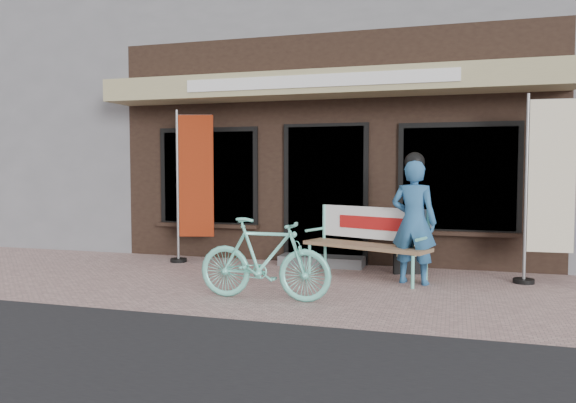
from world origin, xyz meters
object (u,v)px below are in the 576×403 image
(nobori_cream, at_px, (547,186))
(menu_stand, at_px, (409,244))
(nobori_red, at_px, (193,184))
(bench, at_px, (369,236))
(person, at_px, (414,219))
(bicycle, at_px, (264,259))

(nobori_cream, height_order, menu_stand, nobori_cream)
(nobori_red, height_order, nobori_cream, nobori_cream)
(bench, bearing_deg, person, 0.17)
(nobori_cream, bearing_deg, menu_stand, 171.10)
(bicycle, bearing_deg, bench, -30.30)
(person, xyz_separation_m, nobori_cream, (1.64, 0.44, 0.43))
(person, distance_m, bicycle, 2.14)
(person, relative_size, menu_stand, 2.03)
(nobori_red, height_order, menu_stand, nobori_red)
(bench, distance_m, nobori_red, 2.99)
(person, xyz_separation_m, bicycle, (-1.57, -1.41, -0.37))
(nobori_cream, xyz_separation_m, menu_stand, (-1.75, 0.20, -0.84))
(nobori_cream, distance_m, menu_stand, 1.95)
(menu_stand, bearing_deg, bicycle, -145.04)
(bicycle, xyz_separation_m, menu_stand, (1.46, 2.04, -0.04))
(bench, xyz_separation_m, bicycle, (-0.95, -1.64, -0.10))
(bicycle, bearing_deg, nobori_red, 42.27)
(person, relative_size, bicycle, 1.09)
(person, bearing_deg, bicycle, -126.69)
(person, distance_m, menu_stand, 0.77)
(nobori_red, bearing_deg, menu_stand, -16.94)
(nobori_red, distance_m, nobori_cream, 5.14)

